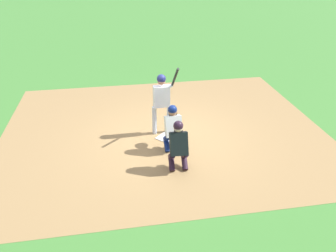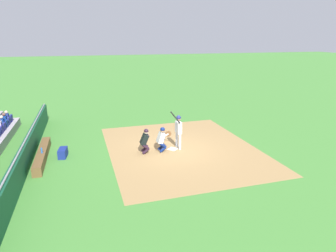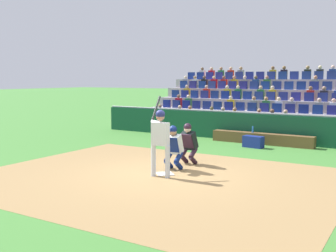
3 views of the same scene
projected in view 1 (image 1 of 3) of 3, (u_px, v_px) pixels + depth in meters
ground_plane at (166, 138)px, 9.45m from camera, size 160.00×160.00×0.00m
infield_dirt_patch at (163, 129)px, 9.88m from camera, size 9.53×7.76×0.01m
home_plate_marker at (166, 137)px, 9.44m from camera, size 0.62×0.62×0.02m
batter_at_plate at (162, 98)px, 9.18m from camera, size 0.68×0.68×2.14m
catcher_crouching at (173, 125)px, 8.59m from camera, size 0.48×0.73×1.30m
home_plate_umpire at (178, 144)px, 7.84m from camera, size 0.47×0.46×1.29m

